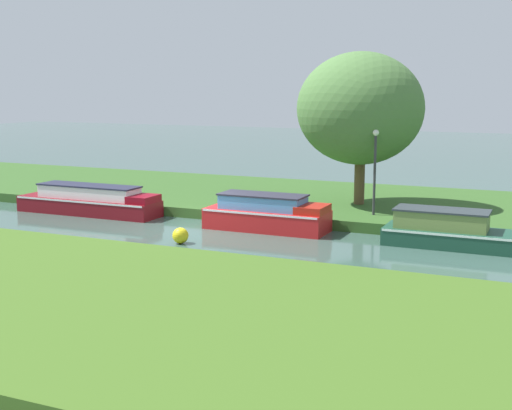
% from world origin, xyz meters
% --- Properties ---
extents(ground_plane, '(120.00, 120.00, 0.00)m').
position_xyz_m(ground_plane, '(0.00, 0.00, 0.00)').
color(ground_plane, '#39564C').
extents(riverbank_far, '(72.00, 10.00, 0.40)m').
position_xyz_m(riverbank_far, '(0.00, 7.00, 0.20)').
color(riverbank_far, '#315722').
rests_on(riverbank_far, ground_plane).
extents(riverbank_near, '(72.00, 10.00, 0.40)m').
position_xyz_m(riverbank_near, '(0.00, -9.00, 0.20)').
color(riverbank_near, '#3D601E').
rests_on(riverbank_near, ground_plane).
extents(red_barge, '(4.55, 1.64, 1.33)m').
position_xyz_m(red_barge, '(2.51, 1.20, 0.59)').
color(red_barge, red).
rests_on(red_barge, ground_plane).
extents(maroon_narrowboat, '(6.32, 1.51, 1.22)m').
position_xyz_m(maroon_narrowboat, '(-5.45, 1.20, 0.54)').
color(maroon_narrowboat, maroon).
rests_on(maroon_narrowboat, ground_plane).
extents(forest_cruiser, '(4.58, 1.65, 1.23)m').
position_xyz_m(forest_cruiser, '(9.06, 1.20, 0.51)').
color(forest_cruiser, '#1B4532').
rests_on(forest_cruiser, ground_plane).
extents(willow_tree_left, '(5.15, 4.73, 6.21)m').
position_xyz_m(willow_tree_left, '(4.68, 5.63, 4.33)').
color(willow_tree_left, brown).
rests_on(willow_tree_left, riverbank_far).
extents(lamp_post, '(0.24, 0.24, 3.24)m').
position_xyz_m(lamp_post, '(5.85, 3.66, 2.41)').
color(lamp_post, '#333338').
rests_on(lamp_post, riverbank_far).
extents(mooring_post_near, '(0.19, 0.19, 0.68)m').
position_xyz_m(mooring_post_near, '(-5.91, 2.36, 0.74)').
color(mooring_post_near, '#4E332F').
rests_on(mooring_post_near, riverbank_far).
extents(channel_buoy, '(0.55, 0.55, 0.55)m').
position_xyz_m(channel_buoy, '(0.69, -2.03, 0.27)').
color(channel_buoy, yellow).
rests_on(channel_buoy, ground_plane).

